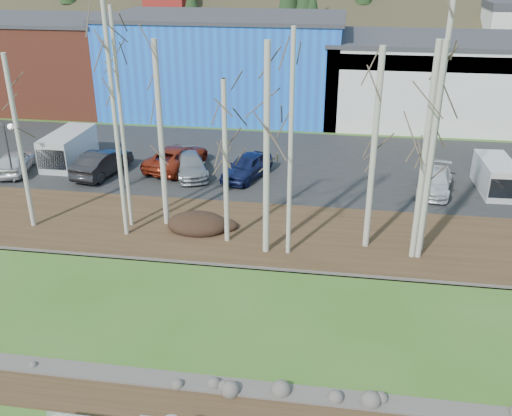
% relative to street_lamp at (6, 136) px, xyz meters
% --- Properties ---
extents(dirt_strip, '(80.00, 1.80, 0.03)m').
position_rel_street_lamp_xyz_m(dirt_strip, '(15.38, -16.63, -3.15)').
color(dirt_strip, '#382616').
rests_on(dirt_strip, ground).
extents(near_bank_rocks, '(80.00, 0.80, 0.50)m').
position_rel_street_lamp_xyz_m(near_bank_rocks, '(15.38, -15.63, -3.16)').
color(near_bank_rocks, '#47423D').
rests_on(near_bank_rocks, ground).
extents(river, '(80.00, 8.00, 0.90)m').
position_rel_street_lamp_xyz_m(river, '(15.38, -11.53, -3.16)').
color(river, black).
rests_on(river, ground).
extents(far_bank_rocks, '(80.00, 0.80, 0.46)m').
position_rel_street_lamp_xyz_m(far_bank_rocks, '(15.38, -7.43, -3.16)').
color(far_bank_rocks, '#47423D').
rests_on(far_bank_rocks, ground).
extents(far_bank, '(80.00, 7.00, 0.15)m').
position_rel_street_lamp_xyz_m(far_bank, '(15.38, -4.23, -3.09)').
color(far_bank, '#382616').
rests_on(far_bank, ground).
extents(parking_lot, '(80.00, 14.00, 0.14)m').
position_rel_street_lamp_xyz_m(parking_lot, '(15.38, 6.27, -3.09)').
color(parking_lot, black).
rests_on(parking_lot, ground).
extents(building_brick, '(16.32, 12.24, 7.80)m').
position_rel_street_lamp_xyz_m(building_brick, '(-8.62, 20.27, 0.74)').
color(building_brick, brown).
rests_on(building_brick, ground).
extents(building_blue, '(20.40, 12.24, 8.30)m').
position_rel_street_lamp_xyz_m(building_blue, '(9.38, 20.27, 0.99)').
color(building_blue, blue).
rests_on(building_blue, ground).
extents(building_white, '(18.36, 12.24, 6.80)m').
position_rel_street_lamp_xyz_m(building_white, '(27.38, 20.25, 0.25)').
color(building_white, silver).
rests_on(building_white, ground).
extents(dirt_mound, '(3.18, 2.24, 0.62)m').
position_rel_street_lamp_xyz_m(dirt_mound, '(12.82, -4.49, -2.70)').
color(dirt_mound, black).
rests_on(dirt_mound, far_bank).
extents(birch_0, '(0.23, 0.23, 8.82)m').
position_rel_street_lamp_xyz_m(birch_0, '(4.23, -5.41, 1.40)').
color(birch_0, beige).
rests_on(birch_0, far_bank).
extents(birch_1, '(0.19, 0.19, 10.90)m').
position_rel_street_lamp_xyz_m(birch_1, '(9.26, -4.54, 2.44)').
color(birch_1, beige).
rests_on(birch_1, far_bank).
extents(birch_2, '(0.28, 0.28, 9.41)m').
position_rel_street_lamp_xyz_m(birch_2, '(11.03, -4.08, 1.69)').
color(birch_2, beige).
rests_on(birch_2, far_bank).
extents(birch_3, '(0.21, 0.21, 11.34)m').
position_rel_street_lamp_xyz_m(birch_3, '(9.38, -5.59, 2.66)').
color(birch_3, beige).
rests_on(birch_3, far_bank).
extents(birch_4, '(0.29, 0.29, 9.77)m').
position_rel_street_lamp_xyz_m(birch_4, '(16.60, -6.30, 1.87)').
color(birch_4, beige).
rests_on(birch_4, far_bank).
extents(birch_5, '(0.23, 0.23, 7.98)m').
position_rel_street_lamp_xyz_m(birch_5, '(14.56, -5.51, 0.98)').
color(birch_5, beige).
rests_on(birch_5, far_bank).
extents(birch_6, '(0.21, 0.21, 10.34)m').
position_rel_street_lamp_xyz_m(birch_6, '(17.67, -6.30, 2.16)').
color(birch_6, beige).
rests_on(birch_6, far_bank).
extents(birch_7, '(0.28, 0.28, 9.47)m').
position_rel_street_lamp_xyz_m(birch_7, '(21.32, -5.02, 1.73)').
color(birch_7, beige).
rests_on(birch_7, far_bank).
extents(birch_8, '(0.26, 0.26, 9.88)m').
position_rel_street_lamp_xyz_m(birch_8, '(23.46, -5.76, 1.93)').
color(birch_8, beige).
rests_on(birch_8, far_bank).
extents(birch_9, '(0.24, 0.24, 12.70)m').
position_rel_street_lamp_xyz_m(birch_9, '(23.90, -5.07, 3.34)').
color(birch_9, beige).
rests_on(birch_9, far_bank).
extents(birch_10, '(0.23, 0.23, 7.98)m').
position_rel_street_lamp_xyz_m(birch_10, '(14.57, -5.51, 0.98)').
color(birch_10, beige).
rests_on(birch_10, far_bank).
extents(birch_11, '(0.26, 0.26, 9.88)m').
position_rel_street_lamp_xyz_m(birch_11, '(23.73, -5.76, 1.93)').
color(birch_11, beige).
rests_on(birch_11, far_bank).
extents(street_lamp, '(1.42, 0.69, 3.84)m').
position_rel_street_lamp_xyz_m(street_lamp, '(0.00, 0.00, 0.00)').
color(street_lamp, '#262628').
rests_on(street_lamp, parking_lot).
extents(car_0, '(2.73, 4.56, 1.45)m').
position_rel_street_lamp_xyz_m(car_0, '(-0.83, 1.77, -2.29)').
color(car_0, silver).
rests_on(car_0, parking_lot).
extents(car_1, '(2.50, 5.10, 1.61)m').
position_rel_street_lamp_xyz_m(car_1, '(4.90, 2.24, -2.22)').
color(car_1, black).
rests_on(car_1, parking_lot).
extents(car_2, '(3.70, 5.86, 1.51)m').
position_rel_street_lamp_xyz_m(car_2, '(9.24, 4.12, -2.27)').
color(car_2, maroon).
rests_on(car_2, parking_lot).
extents(car_3, '(3.53, 4.99, 1.34)m').
position_rel_street_lamp_xyz_m(car_3, '(10.42, 3.05, -2.35)').
color(car_3, gray).
rests_on(car_3, parking_lot).
extents(car_4, '(3.15, 4.79, 1.52)m').
position_rel_street_lamp_xyz_m(car_4, '(14.10, 3.09, -2.26)').
color(car_4, '#161F4C').
rests_on(car_4, parking_lot).
extents(car_5, '(2.69, 4.80, 1.32)m').
position_rel_street_lamp_xyz_m(car_5, '(25.50, 2.60, -2.36)').
color(car_5, silver).
rests_on(car_5, parking_lot).
extents(van_white, '(1.91, 4.31, 1.86)m').
position_rel_street_lamp_xyz_m(van_white, '(29.02, 3.16, -2.09)').
color(van_white, white).
rests_on(van_white, parking_lot).
extents(van_grey, '(2.07, 4.87, 2.12)m').
position_rel_street_lamp_xyz_m(van_grey, '(1.81, 3.78, -1.96)').
color(van_grey, silver).
rests_on(van_grey, parking_lot).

